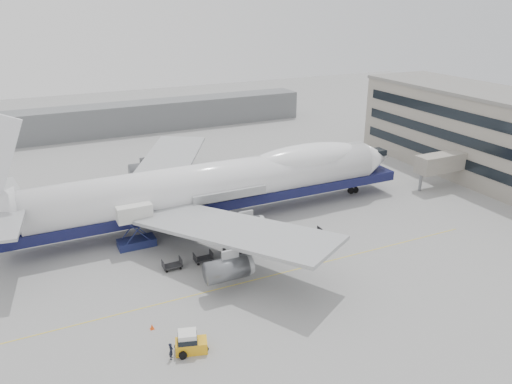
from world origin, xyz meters
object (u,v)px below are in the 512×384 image
catering_truck (135,223)px  baggage_tug (190,343)px  ground_worker (171,351)px  airliner (218,184)px

catering_truck → baggage_tug: bearing=-91.4°
baggage_tug → ground_worker: size_ratio=1.95×
baggage_tug → ground_worker: (-1.88, -0.24, -0.12)m
airliner → catering_truck: bearing=-165.2°
baggage_tug → airliner: bearing=79.8°
catering_truck → airliner: bearing=14.3°
catering_truck → ground_worker: catering_truck is taller
airliner → catering_truck: airliner is taller
catering_truck → baggage_tug: catering_truck is taller
airliner → baggage_tug: (-13.60, -26.85, -4.67)m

